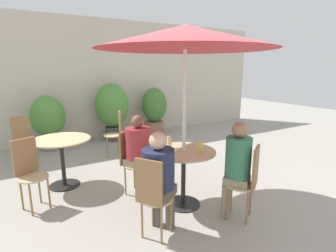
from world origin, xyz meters
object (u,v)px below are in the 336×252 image
bistro_chair_0 (131,157)px  potted_plant_2 (154,109)px  bistro_chair_1 (152,192)px  potted_plant_1 (112,107)px  bistro_chair_3 (29,168)px  beer_glass_1 (169,142)px  seated_person_2 (237,162)px  bistro_chair_2 (248,177)px  cafe_table_far (62,150)px  seated_person_0 (139,149)px  seated_person_1 (159,175)px  bistro_chair_4 (117,130)px  potted_plant_0 (48,119)px  cafe_table_near (184,164)px  bistro_chair_5 (22,137)px  umbrella (185,37)px  beer_glass_0 (200,147)px

bistro_chair_0 → potted_plant_2: bearing=23.4°
bistro_chair_1 → potted_plant_1: 4.17m
bistro_chair_3 → beer_glass_1: bearing=-47.9°
bistro_chair_1 → seated_person_2: 1.09m
bistro_chair_2 → bistro_chair_3: same height
cafe_table_far → seated_person_0: 1.25m
cafe_table_far → seated_person_1: 1.93m
potted_plant_2 → bistro_chair_4: bearing=-142.3°
bistro_chair_1 → potted_plant_0: 4.04m
cafe_table_near → seated_person_2: 0.70m
seated_person_1 → cafe_table_far: bearing=-11.7°
seated_person_2 → potted_plant_1: (-0.11, 4.16, 0.12)m
seated_person_0 → potted_plant_2: (1.80, 2.98, 0.02)m
seated_person_2 → potted_plant_1: bearing=-121.8°
bistro_chair_0 → potted_plant_1: size_ratio=0.65×
cafe_table_far → seated_person_1: seated_person_1 is taller
bistro_chair_0 → bistro_chair_5: 2.45m
bistro_chair_0 → bistro_chair_3: size_ratio=1.00×
potted_plant_0 → umbrella: (1.22, -3.54, 1.45)m
bistro_chair_1 → potted_plant_2: potted_plant_2 is taller
cafe_table_far → beer_glass_1: (1.18, -1.22, 0.25)m
seated_person_2 → potted_plant_0: size_ratio=0.99×
bistro_chair_5 → beer_glass_0: 3.51m
bistro_chair_5 → beer_glass_1: (1.66, -2.57, 0.29)m
cafe_table_near → bistro_chair_4: size_ratio=0.89×
bistro_chair_3 → bistro_chair_4: 2.23m
seated_person_1 → beer_glass_0: size_ratio=7.53×
cafe_table_far → bistro_chair_1: bistro_chair_1 is taller
bistro_chair_1 → bistro_chair_2: 1.17m
seated_person_1 → umbrella: 1.62m
potted_plant_1 → cafe_table_near: bearing=-94.2°
cafe_table_far → beer_glass_0: bearing=-48.9°
seated_person_1 → potted_plant_0: (-0.65, 3.92, 0.01)m
bistro_chair_4 → beer_glass_0: (0.17, -2.59, 0.29)m
bistro_chair_4 → bistro_chair_5: bearing=-87.2°
bistro_chair_2 → bistro_chair_4: same height
cafe_table_near → bistro_chair_2: bistro_chair_2 is taller
seated_person_0 → bistro_chair_5: bearing=89.0°
bistro_chair_5 → seated_person_0: 2.60m
seated_person_2 → umbrella: umbrella is taller
bistro_chair_2 → bistro_chair_3: bearing=-70.1°
beer_glass_0 → umbrella: (-0.12, 0.19, 1.32)m
beer_glass_1 → umbrella: 1.33m
bistro_chair_3 → seated_person_1: (1.18, -1.33, 0.14)m
seated_person_1 → beer_glass_1: seated_person_1 is taller
umbrella → beer_glass_1: bearing=117.6°
cafe_table_near → potted_plant_1: potted_plant_1 is taller
cafe_table_far → seated_person_0: bearing=-43.2°
beer_glass_1 → bistro_chair_5: bearing=122.9°
bistro_chair_3 → potted_plant_0: bearing=55.3°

